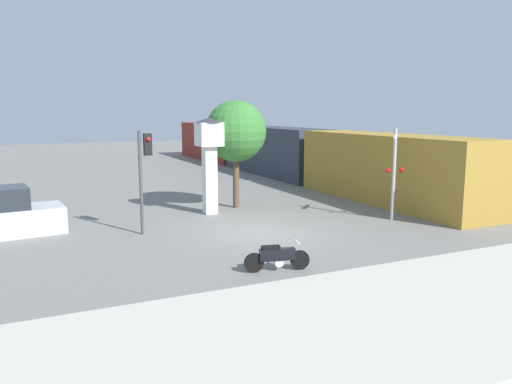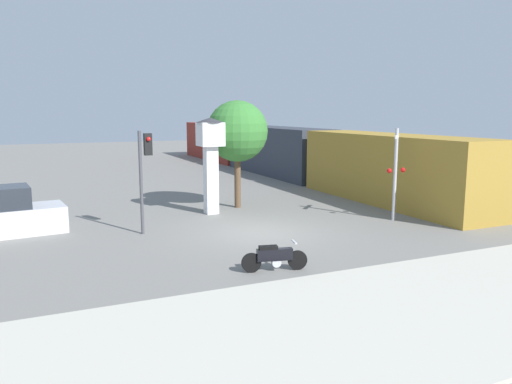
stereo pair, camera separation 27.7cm
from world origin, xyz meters
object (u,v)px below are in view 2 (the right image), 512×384
(clock_tower, at_px, (211,150))
(parked_car, at_px, (2,215))
(railroad_crossing_signal, at_px, (395,171))
(street_tree, at_px, (237,132))
(motorcycle, at_px, (274,257))
(freight_train, at_px, (278,151))
(traffic_light, at_px, (145,163))

(clock_tower, bearing_deg, parked_car, -175.78)
(railroad_crossing_signal, xyz_separation_m, street_tree, (-4.91, 5.32, 1.49))
(clock_tower, height_order, parked_car, clock_tower)
(motorcycle, xyz_separation_m, railroad_crossing_signal, (7.56, 4.03, 1.69))
(railroad_crossing_signal, xyz_separation_m, parked_car, (-14.85, 3.86, -1.35))
(freight_train, distance_m, street_tree, 13.13)
(street_tree, bearing_deg, railroad_crossing_signal, -47.27)
(motorcycle, distance_m, railroad_crossing_signal, 8.73)
(street_tree, bearing_deg, clock_tower, -152.51)
(traffic_light, relative_size, street_tree, 0.76)
(freight_train, height_order, parked_car, freight_train)
(clock_tower, height_order, street_tree, street_tree)
(railroad_crossing_signal, bearing_deg, clock_tower, 145.54)
(freight_train, relative_size, street_tree, 7.38)
(motorcycle, distance_m, parked_car, 10.75)
(traffic_light, xyz_separation_m, railroad_crossing_signal, (9.95, -1.93, -0.55))
(freight_train, xyz_separation_m, railroad_crossing_signal, (-2.56, -15.95, 0.40))
(street_tree, bearing_deg, motorcycle, -105.83)
(freight_train, bearing_deg, traffic_light, -131.76)
(traffic_light, relative_size, railroad_crossing_signal, 1.00)
(freight_train, xyz_separation_m, parked_car, (-17.41, -12.09, -0.95))
(railroad_crossing_signal, relative_size, street_tree, 0.76)
(motorcycle, relative_size, traffic_light, 0.49)
(motorcycle, bearing_deg, railroad_crossing_signal, 41.14)
(motorcycle, distance_m, clock_tower, 8.91)
(traffic_light, height_order, railroad_crossing_signal, railroad_crossing_signal)
(street_tree, bearing_deg, parked_car, -171.68)
(motorcycle, distance_m, street_tree, 10.22)
(freight_train, height_order, railroad_crossing_signal, railroad_crossing_signal)
(traffic_light, bearing_deg, clock_tower, 36.58)
(motorcycle, distance_m, freight_train, 22.44)
(clock_tower, height_order, railroad_crossing_signal, clock_tower)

